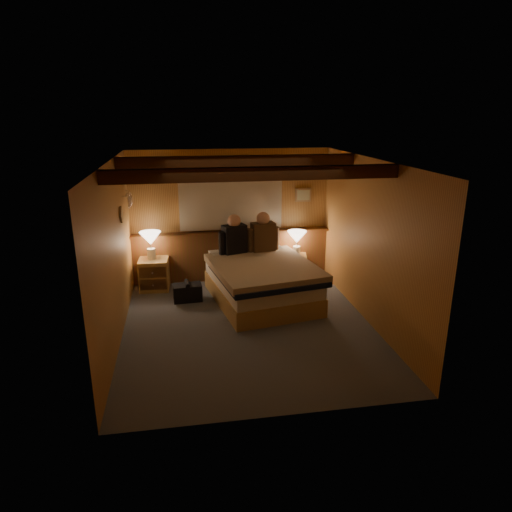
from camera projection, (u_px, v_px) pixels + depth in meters
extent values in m
plane|color=#525861|center=(248.00, 326.00, 6.71)|extent=(4.20, 4.20, 0.00)
plane|color=#B79144|center=(247.00, 161.00, 5.98)|extent=(4.20, 4.20, 0.00)
plane|color=#C89347|center=(231.00, 216.00, 8.32)|extent=(3.60, 0.00, 3.60)
plane|color=#C89347|center=(114.00, 255.00, 6.06)|extent=(0.00, 4.20, 4.20)
plane|color=#C89347|center=(370.00, 243.00, 6.63)|extent=(0.00, 4.20, 4.20)
plane|color=#C89347|center=(280.00, 310.00, 4.37)|extent=(3.60, 0.00, 3.60)
cube|color=brown|center=(232.00, 256.00, 8.49)|extent=(3.60, 0.12, 0.90)
cube|color=brown|center=(232.00, 232.00, 8.29)|extent=(3.60, 0.22, 0.04)
cylinder|color=#3F1E0F|center=(230.00, 169.00, 7.99)|extent=(2.10, 0.05, 0.05)
sphere|color=#3F1E0F|center=(170.00, 171.00, 7.82)|extent=(0.08, 0.08, 0.08)
sphere|color=#3F1E0F|center=(289.00, 168.00, 8.15)|extent=(0.08, 0.08, 0.08)
cube|color=white|center=(231.00, 200.00, 8.16)|extent=(1.85, 0.08, 1.05)
cube|color=#3F1E0F|center=(255.00, 174.00, 5.45)|extent=(3.60, 0.15, 0.16)
cube|color=#3F1E0F|center=(239.00, 161.00, 6.86)|extent=(3.60, 0.15, 0.16)
cylinder|color=silver|center=(127.00, 193.00, 7.41)|extent=(0.03, 0.55, 0.03)
torus|color=silver|center=(129.00, 202.00, 7.31)|extent=(0.01, 0.21, 0.21)
torus|color=silver|center=(130.00, 200.00, 7.53)|extent=(0.01, 0.21, 0.21)
cube|color=tan|center=(303.00, 195.00, 8.41)|extent=(0.30, 0.03, 0.25)
cube|color=beige|center=(303.00, 195.00, 8.40)|extent=(0.24, 0.01, 0.19)
cube|color=tan|center=(261.00, 292.00, 7.59)|extent=(1.77, 2.16, 0.29)
cube|color=white|center=(261.00, 278.00, 7.51)|extent=(1.72, 2.12, 0.23)
cube|color=black|center=(266.00, 274.00, 7.25)|extent=(1.76, 1.79, 0.08)
cube|color=#DEA199|center=(264.00, 268.00, 7.34)|extent=(1.83, 1.99, 0.12)
cube|color=white|center=(227.00, 256.00, 8.01)|extent=(0.63, 0.43, 0.16)
cube|color=white|center=(266.00, 252.00, 8.25)|extent=(0.63, 0.43, 0.16)
cube|color=tan|center=(154.00, 274.00, 8.05)|extent=(0.53, 0.48, 0.55)
cube|color=brown|center=(153.00, 272.00, 7.81)|extent=(0.45, 0.05, 0.19)
cube|color=brown|center=(153.00, 284.00, 7.88)|extent=(0.45, 0.05, 0.19)
cylinder|color=silver|center=(153.00, 272.00, 7.81)|extent=(0.03, 0.03, 0.03)
cylinder|color=silver|center=(153.00, 284.00, 7.88)|extent=(0.03, 0.03, 0.03)
cube|color=tan|center=(294.00, 268.00, 8.49)|extent=(0.51, 0.47, 0.49)
cube|color=brown|center=(295.00, 266.00, 8.28)|extent=(0.39, 0.10, 0.17)
cube|color=brown|center=(294.00, 276.00, 8.34)|extent=(0.39, 0.10, 0.17)
cylinder|color=silver|center=(295.00, 266.00, 8.28)|extent=(0.04, 0.04, 0.03)
cylinder|color=silver|center=(294.00, 276.00, 8.34)|extent=(0.04, 0.04, 0.03)
cylinder|color=white|center=(151.00, 254.00, 7.98)|extent=(0.14, 0.14, 0.19)
cylinder|color=silver|center=(151.00, 247.00, 7.94)|extent=(0.02, 0.02, 0.10)
cone|color=#FFE8C6|center=(150.00, 238.00, 7.89)|extent=(0.37, 0.37, 0.23)
cylinder|color=white|center=(297.00, 251.00, 8.39)|extent=(0.14, 0.14, 0.18)
cylinder|color=silver|center=(297.00, 245.00, 8.35)|extent=(0.02, 0.02, 0.10)
cone|color=#FFE8C6|center=(297.00, 237.00, 8.31)|extent=(0.35, 0.35, 0.21)
cube|color=black|center=(234.00, 240.00, 7.86)|extent=(0.44, 0.34, 0.52)
cylinder|color=black|center=(222.00, 244.00, 7.77)|extent=(0.12, 0.12, 0.41)
cylinder|color=black|center=(246.00, 240.00, 7.97)|extent=(0.12, 0.12, 0.41)
sphere|color=tan|center=(234.00, 221.00, 7.76)|extent=(0.23, 0.23, 0.23)
cube|color=#462F1C|center=(263.00, 237.00, 7.99)|extent=(0.43, 0.30, 0.53)
cylinder|color=#462F1C|center=(251.00, 241.00, 7.93)|extent=(0.13, 0.13, 0.42)
cylinder|color=#462F1C|center=(275.00, 239.00, 8.07)|extent=(0.13, 0.13, 0.42)
sphere|color=tan|center=(263.00, 219.00, 7.88)|extent=(0.23, 0.23, 0.23)
cube|color=black|center=(188.00, 292.00, 7.60)|extent=(0.48, 0.31, 0.28)
cylinder|color=black|center=(187.00, 284.00, 7.55)|extent=(0.09, 0.28, 0.07)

